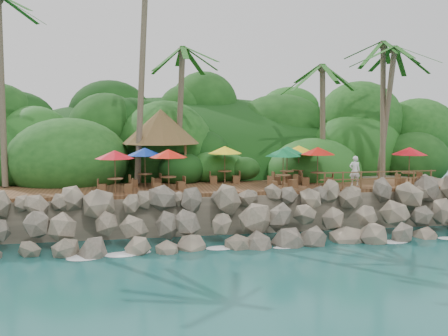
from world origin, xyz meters
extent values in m
plane|color=#19514F|center=(0.00, 0.00, 0.00)|extent=(140.00, 140.00, 0.00)
cube|color=gray|center=(0.00, 16.00, 1.05)|extent=(32.00, 25.20, 2.10)
ellipsoid|color=#143811|center=(0.00, 23.50, 0.00)|extent=(44.80, 28.00, 15.40)
cube|color=brown|center=(0.00, 6.00, 2.20)|extent=(26.00, 5.00, 0.20)
ellipsoid|color=white|center=(-9.00, 0.30, 0.03)|extent=(1.20, 0.80, 0.06)
ellipsoid|color=white|center=(-6.00, 0.30, 0.03)|extent=(1.20, 0.80, 0.06)
ellipsoid|color=white|center=(-3.00, 0.30, 0.03)|extent=(1.20, 0.80, 0.06)
ellipsoid|color=white|center=(0.00, 0.30, 0.03)|extent=(1.20, 0.80, 0.06)
ellipsoid|color=white|center=(3.00, 0.30, 0.03)|extent=(1.20, 0.80, 0.06)
ellipsoid|color=white|center=(6.00, 0.30, 0.03)|extent=(1.20, 0.80, 0.06)
ellipsoid|color=white|center=(9.00, 0.30, 0.03)|extent=(1.20, 0.80, 0.06)
cylinder|color=brown|center=(-12.71, 8.49, 7.87)|extent=(0.65, 1.62, 11.12)
cylinder|color=brown|center=(-4.63, 8.59, 8.90)|extent=(1.26, 2.70, 13.05)
cylinder|color=brown|center=(-2.22, 9.41, 6.51)|extent=(0.79, 1.23, 8.42)
ellipsoid|color=#23601E|center=(-2.22, 9.41, 10.73)|extent=(6.00, 6.00, 2.40)
cylinder|color=brown|center=(7.22, 8.89, 6.03)|extent=(0.89, 1.04, 7.46)
ellipsoid|color=#23601E|center=(7.22, 8.89, 9.76)|extent=(6.00, 6.00, 2.40)
cylinder|color=brown|center=(11.52, 8.89, 6.90)|extent=(0.80, 1.58, 9.17)
ellipsoid|color=#23601E|center=(11.52, 8.89, 11.50)|extent=(6.00, 6.00, 2.40)
cylinder|color=brown|center=(11.73, 8.74, 6.65)|extent=(0.75, 1.50, 8.68)
ellipsoid|color=#23601E|center=(11.73, 8.74, 11.00)|extent=(6.00, 6.00, 2.40)
cylinder|color=brown|center=(-4.86, 8.01, 3.50)|extent=(0.16, 0.16, 2.40)
cylinder|color=brown|center=(-2.06, 8.01, 3.50)|extent=(0.16, 0.16, 2.40)
cylinder|color=brown|center=(-4.86, 10.81, 3.50)|extent=(0.16, 0.16, 2.40)
cylinder|color=brown|center=(-2.06, 10.81, 3.50)|extent=(0.16, 0.16, 2.40)
cone|color=brown|center=(-3.46, 9.41, 5.80)|extent=(4.93, 4.93, 2.20)
cylinder|color=brown|center=(3.21, 4.67, 2.68)|extent=(0.08, 0.08, 0.75)
cylinder|color=brown|center=(3.21, 4.67, 3.06)|extent=(0.85, 0.85, 0.05)
cylinder|color=brown|center=(3.21, 4.67, 3.42)|extent=(0.05, 0.05, 2.23)
cone|color=#0B6833|center=(3.21, 4.67, 4.38)|extent=(2.13, 2.13, 0.46)
cube|color=brown|center=(2.53, 4.44, 2.53)|extent=(0.54, 0.54, 0.47)
cube|color=brown|center=(3.88, 4.90, 2.53)|extent=(0.54, 0.54, 0.47)
cylinder|color=brown|center=(0.33, 7.46, 2.68)|extent=(0.08, 0.08, 0.75)
cylinder|color=brown|center=(0.33, 7.46, 3.06)|extent=(0.85, 0.85, 0.05)
cylinder|color=brown|center=(0.33, 7.46, 3.42)|extent=(0.05, 0.05, 2.23)
cone|color=yellow|center=(0.33, 7.46, 4.38)|extent=(2.13, 2.13, 0.46)
cube|color=brown|center=(-0.38, 7.51, 2.53)|extent=(0.45, 0.45, 0.47)
cube|color=brown|center=(1.03, 7.42, 2.53)|extent=(0.45, 0.45, 0.47)
cylinder|color=brown|center=(5.04, 7.28, 2.68)|extent=(0.08, 0.08, 0.75)
cylinder|color=brown|center=(5.04, 7.28, 3.06)|extent=(0.85, 0.85, 0.05)
cylinder|color=brown|center=(5.04, 7.28, 3.42)|extent=(0.05, 0.05, 2.23)
cone|color=yellow|center=(5.04, 7.28, 4.38)|extent=(2.13, 2.13, 0.46)
cube|color=brown|center=(4.33, 7.28, 2.53)|extent=(0.43, 0.43, 0.47)
cube|color=brown|center=(5.75, 7.28, 2.53)|extent=(0.43, 0.43, 0.47)
cylinder|color=brown|center=(-4.58, 6.75, 2.68)|extent=(0.08, 0.08, 0.75)
cylinder|color=brown|center=(-4.58, 6.75, 3.06)|extent=(0.85, 0.85, 0.05)
cylinder|color=brown|center=(-4.58, 6.75, 3.42)|extent=(0.05, 0.05, 2.23)
cone|color=#0B2C98|center=(-4.58, 6.75, 4.38)|extent=(2.13, 2.13, 0.46)
cube|color=brown|center=(-5.27, 6.59, 2.53)|extent=(0.51, 0.51, 0.47)
cube|color=brown|center=(-3.89, 6.91, 2.53)|extent=(0.51, 0.51, 0.47)
cylinder|color=brown|center=(-6.25, 4.68, 2.68)|extent=(0.08, 0.08, 0.75)
cylinder|color=brown|center=(-6.25, 4.68, 3.06)|extent=(0.85, 0.85, 0.05)
cylinder|color=brown|center=(-6.25, 4.68, 3.42)|extent=(0.05, 0.05, 2.23)
cone|color=red|center=(-6.25, 4.68, 4.38)|extent=(2.13, 2.13, 0.46)
cube|color=brown|center=(-6.96, 4.74, 2.53)|extent=(0.46, 0.46, 0.47)
cube|color=brown|center=(-5.55, 4.62, 2.53)|extent=(0.46, 0.46, 0.47)
cylinder|color=brown|center=(-3.34, 4.98, 2.68)|extent=(0.08, 0.08, 0.75)
cylinder|color=brown|center=(-3.34, 4.98, 3.06)|extent=(0.85, 0.85, 0.05)
cylinder|color=brown|center=(-3.34, 4.98, 3.42)|extent=(0.05, 0.05, 2.23)
cone|color=red|center=(-3.34, 4.98, 4.38)|extent=(2.13, 2.13, 0.46)
cube|color=brown|center=(-4.03, 4.80, 2.53)|extent=(0.52, 0.52, 0.47)
cube|color=brown|center=(-2.65, 5.15, 2.53)|extent=(0.52, 0.52, 0.47)
cylinder|color=brown|center=(4.08, 6.68, 2.68)|extent=(0.08, 0.08, 0.75)
cylinder|color=brown|center=(4.08, 6.68, 3.06)|extent=(0.85, 0.85, 0.05)
cylinder|color=brown|center=(4.08, 6.68, 3.42)|extent=(0.05, 0.05, 2.23)
cone|color=#0C6E39|center=(4.08, 6.68, 4.38)|extent=(2.13, 2.13, 0.46)
cube|color=brown|center=(3.38, 6.58, 2.53)|extent=(0.48, 0.48, 0.47)
cube|color=brown|center=(4.78, 6.78, 2.53)|extent=(0.48, 0.48, 0.47)
cylinder|color=brown|center=(5.65, 5.58, 2.68)|extent=(0.08, 0.08, 0.75)
cylinder|color=brown|center=(5.65, 5.58, 3.06)|extent=(0.85, 0.85, 0.05)
cylinder|color=brown|center=(5.65, 5.58, 3.42)|extent=(0.05, 0.05, 2.23)
cone|color=#BA140B|center=(5.65, 5.58, 4.38)|extent=(2.13, 2.13, 0.46)
cube|color=brown|center=(4.96, 5.73, 2.53)|extent=(0.51, 0.51, 0.47)
cube|color=brown|center=(6.34, 5.42, 2.53)|extent=(0.51, 0.51, 0.47)
cylinder|color=brown|center=(10.96, 4.40, 2.68)|extent=(0.08, 0.08, 0.75)
cylinder|color=brown|center=(10.96, 4.40, 3.06)|extent=(0.85, 0.85, 0.05)
cylinder|color=brown|center=(10.96, 4.40, 3.42)|extent=(0.05, 0.05, 2.23)
cone|color=red|center=(10.96, 4.40, 4.38)|extent=(2.13, 2.13, 0.46)
cube|color=brown|center=(10.29, 4.18, 2.53)|extent=(0.54, 0.54, 0.47)
cube|color=brown|center=(11.64, 4.62, 2.53)|extent=(0.54, 0.54, 0.47)
cylinder|color=brown|center=(5.34, 3.65, 2.80)|extent=(0.10, 0.10, 1.00)
cylinder|color=brown|center=(6.44, 3.65, 2.80)|extent=(0.10, 0.10, 1.00)
cylinder|color=brown|center=(7.54, 3.65, 2.80)|extent=(0.10, 0.10, 1.00)
cylinder|color=brown|center=(8.64, 3.65, 2.80)|extent=(0.10, 0.10, 1.00)
cylinder|color=brown|center=(9.74, 3.65, 2.80)|extent=(0.10, 0.10, 1.00)
cylinder|color=brown|center=(10.84, 3.65, 2.80)|extent=(0.10, 0.10, 1.00)
cylinder|color=brown|center=(11.94, 3.65, 2.80)|extent=(0.10, 0.10, 1.00)
cube|color=brown|center=(8.64, 3.65, 3.25)|extent=(7.20, 0.06, 0.06)
cube|color=brown|center=(8.64, 3.65, 2.85)|extent=(7.20, 0.06, 0.06)
imported|color=silver|center=(7.73, 4.91, 3.19)|extent=(0.72, 0.54, 1.79)
camera|label=1|loc=(-5.60, -23.77, 6.39)|focal=41.49mm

